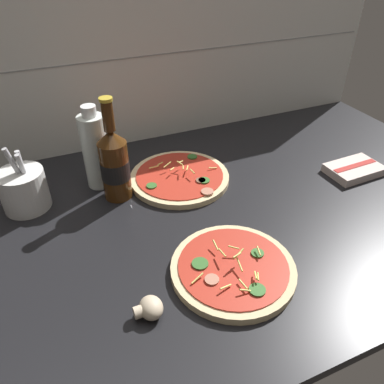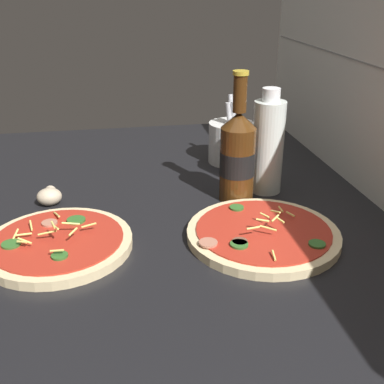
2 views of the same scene
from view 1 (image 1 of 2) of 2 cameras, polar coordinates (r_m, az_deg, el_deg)
name	(u,v)px [view 1 (image 1 of 2)]	position (r cm, az deg, el deg)	size (l,w,h in cm)	color
counter_slab	(217,214)	(96.71, 3.79, -3.41)	(160.00, 90.00, 2.50)	black
tile_backsplash	(153,55)	(121.70, -5.92, 20.12)	(160.00, 1.13, 60.00)	silver
pizza_near	(233,269)	(80.09, 6.25, -11.53)	(26.16, 26.16, 5.37)	beige
pizza_far	(180,177)	(106.67, -1.88, 2.27)	(28.11, 28.11, 4.93)	beige
beer_bottle	(114,164)	(97.47, -11.73, 4.27)	(7.46, 7.46, 27.50)	#47280F
oil_bottle	(95,150)	(103.35, -14.51, 6.16)	(6.86, 6.86, 23.16)	silver
mushroom_left	(150,308)	(72.62, -6.47, -17.18)	(5.49, 5.23, 3.66)	beige
utensil_crock	(24,189)	(102.95, -24.26, 0.37)	(11.58, 11.58, 17.55)	silver
dish_towel	(353,169)	(119.75, 23.34, 3.27)	(15.96, 10.68, 2.56)	beige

